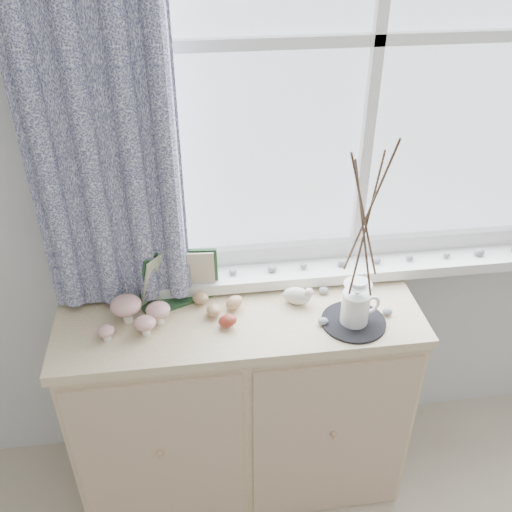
# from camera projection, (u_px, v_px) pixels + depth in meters

# --- Properties ---
(sideboard) EXTENTS (1.20, 0.45, 0.85)m
(sideboard) POSITION_uv_depth(u_px,v_px,m) (241.00, 401.00, 2.12)
(sideboard) COLOR beige
(sideboard) RESTS_ON ground
(botanical_book) EXTENTS (0.32, 0.24, 0.21)m
(botanical_book) POSITION_uv_depth(u_px,v_px,m) (176.00, 279.00, 1.86)
(botanical_book) COLOR #1E3F22
(botanical_book) RESTS_ON sideboard
(toadstool_cluster) EXTENTS (0.23, 0.16, 0.09)m
(toadstool_cluster) POSITION_uv_depth(u_px,v_px,m) (136.00, 312.00, 1.80)
(toadstool_cluster) COLOR white
(toadstool_cluster) RESTS_ON sideboard
(wooden_eggs) EXTENTS (0.16, 0.17, 0.06)m
(wooden_eggs) POSITION_uv_depth(u_px,v_px,m) (219.00, 308.00, 1.86)
(wooden_eggs) COLOR tan
(wooden_eggs) RESTS_ON sideboard
(songbird_figurine) EXTENTS (0.14, 0.10, 0.07)m
(songbird_figurine) POSITION_uv_depth(u_px,v_px,m) (297.00, 295.00, 1.90)
(songbird_figurine) COLOR white
(songbird_figurine) RESTS_ON sideboard
(crocheted_doily) EXTENTS (0.21, 0.21, 0.01)m
(crocheted_doily) POSITION_uv_depth(u_px,v_px,m) (353.00, 322.00, 1.83)
(crocheted_doily) COLOR black
(crocheted_doily) RESTS_ON sideboard
(twig_pitcher) EXTENTS (0.29, 0.29, 0.68)m
(twig_pitcher) POSITION_uv_depth(u_px,v_px,m) (366.00, 218.00, 1.62)
(twig_pitcher) COLOR white
(twig_pitcher) RESTS_ON crocheted_doily
(sideboard_pebbles) EXTENTS (0.33, 0.23, 0.02)m
(sideboard_pebbles) POSITION_uv_depth(u_px,v_px,m) (330.00, 302.00, 1.91)
(sideboard_pebbles) COLOR #949597
(sideboard_pebbles) RESTS_ON sideboard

